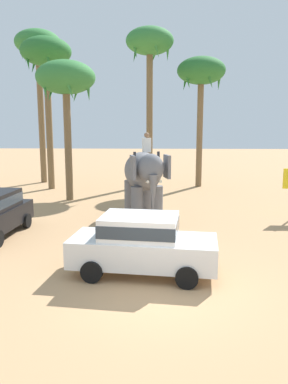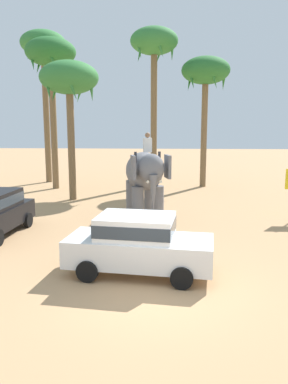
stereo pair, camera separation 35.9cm
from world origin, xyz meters
name	(u,v)px [view 1 (the left image)]	position (x,y,z in m)	size (l,w,h in m)	color
ground_plane	(157,290)	(0.00, 0.00, 0.00)	(120.00, 120.00, 0.00)	tan
car_sedan_foreground	(142,242)	(-0.44, 1.09, 0.93)	(4.27, 2.23, 1.70)	white
elephant_with_mahout	(144,175)	(-0.64, 7.50, 1.99)	(2.36, 4.01, 3.88)	slate
palm_tree_behind_elephant	(38,50)	(-8.52, 18.43, 9.44)	(3.20, 3.20, 10.80)	brown
palm_tree_near_hut	(46,57)	(-7.14, 15.56, 8.43)	(3.20, 3.20, 9.68)	brown
palm_tree_left_of_road	(150,48)	(-0.63, 17.34, 9.28)	(3.20, 3.20, 10.63)	brown
palm_tree_far_back	(201,75)	(2.79, 16.95, 7.49)	(3.20, 3.20, 8.66)	brown
palm_tree_leaning_seaward	(66,81)	(-5.03, 11.78, 6.53)	(3.20, 3.20, 7.64)	brown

